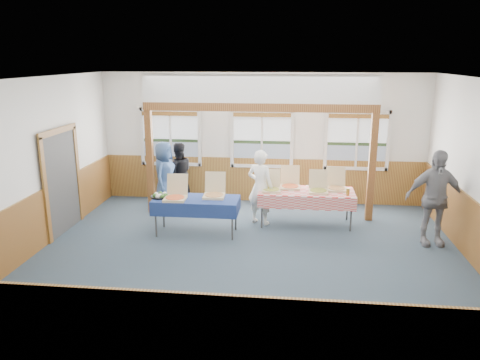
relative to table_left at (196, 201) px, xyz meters
name	(u,v)px	position (x,y,z in m)	size (l,w,h in m)	color
floor	(248,256)	(1.17, -1.04, -0.70)	(8.00, 8.00, 0.00)	#2B3B46
ceiling	(249,79)	(1.17, -1.04, 2.50)	(8.00, 8.00, 0.00)	white
wall_back	(262,138)	(1.17, 2.46, 0.90)	(8.00, 8.00, 0.00)	silver
wall_front	(217,252)	(1.17, -4.54, 0.90)	(8.00, 8.00, 0.00)	silver
wall_left	(33,166)	(-2.83, -1.04, 0.90)	(8.00, 8.00, 0.00)	silver
wainscot_back	(261,180)	(1.17, 2.44, -0.15)	(7.98, 0.05, 1.10)	brown
wainscot_front	(219,339)	(1.17, -4.51, -0.15)	(7.98, 0.05, 1.10)	brown
wainscot_left	(41,220)	(-2.80, -1.04, -0.15)	(0.05, 6.98, 1.10)	brown
wainscot_right	(478,237)	(5.15, -1.04, -0.15)	(0.05, 6.98, 1.10)	brown
cased_opening	(62,182)	(-2.79, -0.14, 0.35)	(0.06, 1.30, 2.10)	#353535
window_left	(171,134)	(-1.13, 2.42, 0.98)	(1.56, 0.10, 1.46)	silver
window_mid	(262,136)	(1.17, 2.42, 0.98)	(1.56, 0.10, 1.46)	silver
window_right	(357,137)	(3.47, 2.42, 0.98)	(1.56, 0.10, 1.46)	silver
post_left	(150,162)	(-1.33, 1.26, 0.50)	(0.15, 0.15, 2.40)	#5E3115
post_right	(372,168)	(3.67, 1.26, 0.50)	(0.15, 0.15, 2.40)	#5E3115
cross_beam	(259,107)	(1.17, 1.26, 1.79)	(5.15, 0.18, 0.18)	#5E3115
table_left	(196,201)	(0.00, 0.00, 0.00)	(1.89, 1.36, 0.76)	#353535
table_right	(306,193)	(2.25, 0.83, 0.01)	(2.23, 1.65, 0.76)	#353535
pizza_box_a	(175,196)	(-0.40, -0.11, 0.13)	(0.45, 0.54, 0.47)	#CEBA89
pizza_box_b	(214,193)	(0.35, 0.16, 0.13)	(0.45, 0.54, 0.47)	#CEBA89
pizza_box_c	(271,188)	(1.50, 0.73, 0.13)	(0.42, 0.50, 0.43)	#CEBA89
pizza_box_d	(290,185)	(1.90, 1.02, 0.13)	(0.44, 0.52, 0.46)	#CEBA89
pizza_box_e	(318,189)	(2.50, 0.75, 0.13)	(0.41, 0.50, 0.44)	#CEBA89
pizza_box_f	(336,187)	(2.90, 0.97, 0.13)	(0.43, 0.52, 0.45)	#CEBA89
veggie_tray	(160,196)	(-0.75, 0.00, 0.09)	(0.41, 0.41, 0.09)	black
drink_glass	(348,192)	(3.10, 0.58, 0.14)	(0.07, 0.07, 0.15)	#936818
woman_white	(260,187)	(1.26, 0.77, 0.12)	(0.60, 0.39, 1.64)	white
woman_black	(178,173)	(-0.87, 2.06, 0.06)	(0.74, 0.58, 1.52)	black
man_blue	(164,175)	(-1.10, 1.59, 0.12)	(0.79, 0.52, 1.63)	#335181
person_grey	(434,198)	(4.66, -0.04, 0.24)	(1.10, 0.46, 1.88)	gray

